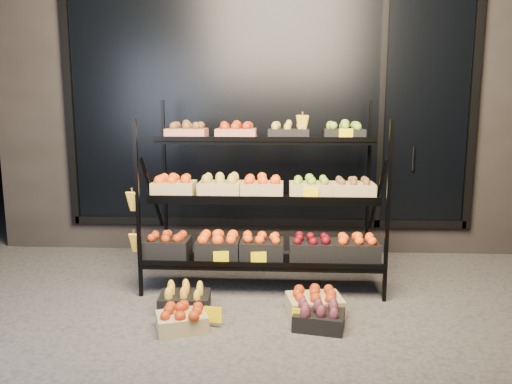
# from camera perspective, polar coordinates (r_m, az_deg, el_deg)

# --- Properties ---
(ground) EXTENTS (24.00, 24.00, 0.00)m
(ground) POSITION_cam_1_polar(r_m,az_deg,el_deg) (4.14, 0.46, -12.99)
(ground) COLOR #514F4C
(ground) RESTS_ON ground
(building) EXTENTS (6.00, 2.08, 3.50)m
(building) POSITION_cam_1_polar(r_m,az_deg,el_deg) (6.40, 1.60, 11.10)
(building) COLOR #2D2826
(building) RESTS_ON ground
(display_rack) EXTENTS (2.18, 1.02, 1.66)m
(display_rack) POSITION_cam_1_polar(r_m,az_deg,el_deg) (4.49, 0.68, -0.68)
(display_rack) COLOR black
(display_rack) RESTS_ON ground
(tag_floor_a) EXTENTS (0.13, 0.01, 0.12)m
(tag_floor_a) POSITION_cam_1_polar(r_m,az_deg,el_deg) (3.78, -4.94, -14.34)
(tag_floor_a) COLOR #FFDC00
(tag_floor_a) RESTS_ON ground
(tag_floor_b) EXTENTS (0.13, 0.01, 0.12)m
(tag_floor_b) POSITION_cam_1_polar(r_m,az_deg,el_deg) (3.74, 5.14, -14.56)
(tag_floor_b) COLOR #FFDC00
(tag_floor_b) RESTS_ON ground
(floor_crate_left) EXTENTS (0.42, 0.36, 0.19)m
(floor_crate_left) POSITION_cam_1_polar(r_m,az_deg,el_deg) (3.76, -8.49, -14.10)
(floor_crate_left) COLOR tan
(floor_crate_left) RESTS_ON ground
(floor_crate_midleft) EXTENTS (0.41, 0.31, 0.20)m
(floor_crate_midleft) POSITION_cam_1_polar(r_m,az_deg,el_deg) (4.08, -8.14, -12.01)
(floor_crate_midleft) COLOR black
(floor_crate_midleft) RESTS_ON ground
(floor_crate_midright) EXTENTS (0.46, 0.37, 0.21)m
(floor_crate_midright) POSITION_cam_1_polar(r_m,az_deg,el_deg) (4.00, 6.73, -12.40)
(floor_crate_midright) COLOR tan
(floor_crate_midright) RESTS_ON ground
(floor_crate_right) EXTENTS (0.40, 0.33, 0.19)m
(floor_crate_right) POSITION_cam_1_polar(r_m,az_deg,el_deg) (3.77, 7.22, -13.96)
(floor_crate_right) COLOR black
(floor_crate_right) RESTS_ON ground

